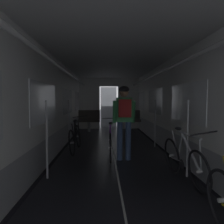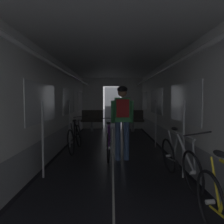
% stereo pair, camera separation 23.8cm
% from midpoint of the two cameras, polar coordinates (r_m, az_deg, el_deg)
% --- Properties ---
extents(train_car_shell, '(3.14, 12.34, 2.57)m').
position_cam_midpoint_polar(train_car_shell, '(5.54, 1.28, 6.08)').
color(train_car_shell, black).
rests_on(train_car_shell, ground).
extents(bench_seat_far_left, '(0.98, 0.51, 0.95)m').
position_cam_midpoint_polar(bench_seat_far_left, '(10.07, -4.52, -1.67)').
color(bench_seat_far_left, gray).
rests_on(bench_seat_far_left, ground).
extents(bench_seat_far_right, '(0.98, 0.51, 0.95)m').
position_cam_midpoint_polar(bench_seat_far_right, '(10.09, 5.73, -1.66)').
color(bench_seat_far_right, gray).
rests_on(bench_seat_far_right, ground).
extents(bicycle_silver, '(0.49, 1.69, 0.95)m').
position_cam_midpoint_polar(bicycle_silver, '(4.13, 18.01, -11.50)').
color(bicycle_silver, black).
rests_on(bicycle_silver, ground).
extents(bicycle_black, '(0.44, 1.69, 0.95)m').
position_cam_midpoint_polar(bicycle_black, '(6.29, -8.36, -6.33)').
color(bicycle_black, black).
rests_on(bicycle_black, ground).
extents(person_cyclist_aisle, '(0.53, 0.39, 1.73)m').
position_cam_midpoint_polar(person_cyclist_aisle, '(5.24, 3.75, -0.61)').
color(person_cyclist_aisle, '#384C75').
rests_on(person_cyclist_aisle, ground).
extents(bicycle_purple_in_aisle, '(0.44, 1.69, 0.94)m').
position_cam_midpoint_polar(bicycle_purple_in_aisle, '(5.57, 0.28, -7.50)').
color(bicycle_purple_in_aisle, black).
rests_on(bicycle_purple_in_aisle, ground).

